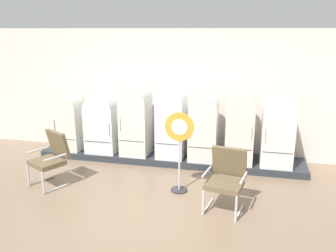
{
  "coord_description": "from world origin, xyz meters",
  "views": [
    {
      "loc": [
        1.71,
        -4.54,
        3.01
      ],
      "look_at": [
        0.04,
        2.75,
        0.92
      ],
      "focal_mm": 37.33,
      "sensor_mm": 36.0,
      "label": 1
    }
  ],
  "objects_px": {
    "refrigerator_6": "(278,129)",
    "armchair_right": "(226,176)",
    "sign_stand": "(179,150)",
    "refrigerator_0": "(70,120)",
    "armchair_left": "(51,156)",
    "refrigerator_4": "(204,125)",
    "refrigerator_5": "(240,126)",
    "refrigerator_2": "(136,119)",
    "refrigerator_3": "(171,122)",
    "refrigerator_1": "(102,122)"
  },
  "relations": [
    {
      "from": "armchair_right",
      "to": "refrigerator_6",
      "type": "bearing_deg",
      "value": 63.17
    },
    {
      "from": "armchair_right",
      "to": "armchair_left",
      "type": "bearing_deg",
      "value": 176.18
    },
    {
      "from": "refrigerator_4",
      "to": "armchair_right",
      "type": "relative_size",
      "value": 1.39
    },
    {
      "from": "refrigerator_5",
      "to": "refrigerator_4",
      "type": "bearing_deg",
      "value": 179.62
    },
    {
      "from": "armchair_left",
      "to": "refrigerator_6",
      "type": "bearing_deg",
      "value": 20.58
    },
    {
      "from": "refrigerator_4",
      "to": "sign_stand",
      "type": "xyz_separation_m",
      "value": [
        -0.27,
        -1.43,
        -0.11
      ]
    },
    {
      "from": "refrigerator_0",
      "to": "refrigerator_2",
      "type": "bearing_deg",
      "value": 0.08
    },
    {
      "from": "refrigerator_4",
      "to": "refrigerator_6",
      "type": "xyz_separation_m",
      "value": [
        1.58,
        -0.02,
        0.03
      ]
    },
    {
      "from": "sign_stand",
      "to": "armchair_left",
      "type": "bearing_deg",
      "value": -174.81
    },
    {
      "from": "refrigerator_2",
      "to": "refrigerator_3",
      "type": "xyz_separation_m",
      "value": [
        0.85,
        0.0,
        -0.02
      ]
    },
    {
      "from": "armchair_right",
      "to": "refrigerator_3",
      "type": "bearing_deg",
      "value": 125.96
    },
    {
      "from": "refrigerator_3",
      "to": "sign_stand",
      "type": "distance_m",
      "value": 1.52
    },
    {
      "from": "sign_stand",
      "to": "refrigerator_0",
      "type": "bearing_deg",
      "value": 154.39
    },
    {
      "from": "refrigerator_6",
      "to": "sign_stand",
      "type": "bearing_deg",
      "value": -142.62
    },
    {
      "from": "refrigerator_3",
      "to": "armchair_left",
      "type": "xyz_separation_m",
      "value": [
        -2.06,
        -1.67,
        -0.39
      ]
    },
    {
      "from": "refrigerator_4",
      "to": "armchair_left",
      "type": "height_order",
      "value": "refrigerator_4"
    },
    {
      "from": "refrigerator_4",
      "to": "sign_stand",
      "type": "distance_m",
      "value": 1.46
    },
    {
      "from": "refrigerator_5",
      "to": "armchair_left",
      "type": "height_order",
      "value": "refrigerator_5"
    },
    {
      "from": "armchair_right",
      "to": "sign_stand",
      "type": "distance_m",
      "value": 1.04
    },
    {
      "from": "refrigerator_5",
      "to": "refrigerator_6",
      "type": "relative_size",
      "value": 1.01
    },
    {
      "from": "refrigerator_6",
      "to": "armchair_left",
      "type": "xyz_separation_m",
      "value": [
        -4.38,
        -1.64,
        -0.37
      ]
    },
    {
      "from": "refrigerator_3",
      "to": "refrigerator_0",
      "type": "bearing_deg",
      "value": -179.87
    },
    {
      "from": "refrigerator_6",
      "to": "armchair_left",
      "type": "height_order",
      "value": "refrigerator_6"
    },
    {
      "from": "refrigerator_0",
      "to": "refrigerator_5",
      "type": "distance_m",
      "value": 4.05
    },
    {
      "from": "refrigerator_1",
      "to": "refrigerator_4",
      "type": "bearing_deg",
      "value": 0.21
    },
    {
      "from": "refrigerator_0",
      "to": "refrigerator_6",
      "type": "bearing_deg",
      "value": -0.19
    },
    {
      "from": "refrigerator_5",
      "to": "armchair_right",
      "type": "xyz_separation_m",
      "value": [
        -0.16,
        -1.89,
        -0.38
      ]
    },
    {
      "from": "refrigerator_0",
      "to": "armchair_left",
      "type": "relative_size",
      "value": 1.27
    },
    {
      "from": "refrigerator_1",
      "to": "refrigerator_4",
      "type": "xyz_separation_m",
      "value": [
        2.41,
        0.01,
        0.06
      ]
    },
    {
      "from": "refrigerator_3",
      "to": "armchair_right",
      "type": "height_order",
      "value": "refrigerator_3"
    },
    {
      "from": "refrigerator_0",
      "to": "refrigerator_5",
      "type": "height_order",
      "value": "refrigerator_5"
    },
    {
      "from": "refrigerator_6",
      "to": "refrigerator_2",
      "type": "bearing_deg",
      "value": 179.67
    },
    {
      "from": "refrigerator_6",
      "to": "armchair_right",
      "type": "relative_size",
      "value": 1.45
    },
    {
      "from": "refrigerator_3",
      "to": "refrigerator_6",
      "type": "height_order",
      "value": "refrigerator_3"
    },
    {
      "from": "refrigerator_0",
      "to": "armchair_right",
      "type": "distance_m",
      "value": 4.33
    },
    {
      "from": "refrigerator_3",
      "to": "armchair_left",
      "type": "distance_m",
      "value": 2.67
    },
    {
      "from": "refrigerator_0",
      "to": "refrigerator_3",
      "type": "bearing_deg",
      "value": 0.13
    },
    {
      "from": "refrigerator_0",
      "to": "refrigerator_5",
      "type": "xyz_separation_m",
      "value": [
        4.05,
        -0.0,
        0.11
      ]
    },
    {
      "from": "refrigerator_0",
      "to": "armchair_right",
      "type": "height_order",
      "value": "refrigerator_0"
    },
    {
      "from": "refrigerator_2",
      "to": "refrigerator_3",
      "type": "height_order",
      "value": "refrigerator_2"
    },
    {
      "from": "refrigerator_0",
      "to": "refrigerator_4",
      "type": "distance_m",
      "value": 3.25
    },
    {
      "from": "refrigerator_4",
      "to": "refrigerator_5",
      "type": "bearing_deg",
      "value": -0.38
    },
    {
      "from": "refrigerator_4",
      "to": "refrigerator_1",
      "type": "bearing_deg",
      "value": -179.79
    },
    {
      "from": "refrigerator_3",
      "to": "refrigerator_4",
      "type": "distance_m",
      "value": 0.74
    },
    {
      "from": "refrigerator_6",
      "to": "armchair_left",
      "type": "bearing_deg",
      "value": -159.42
    },
    {
      "from": "armchair_left",
      "to": "refrigerator_5",
      "type": "bearing_deg",
      "value": 24.78
    },
    {
      "from": "refrigerator_1",
      "to": "refrigerator_6",
      "type": "bearing_deg",
      "value": -0.16
    },
    {
      "from": "refrigerator_6",
      "to": "refrigerator_3",
      "type": "bearing_deg",
      "value": 179.48
    },
    {
      "from": "refrigerator_3",
      "to": "refrigerator_5",
      "type": "xyz_separation_m",
      "value": [
        1.54,
        -0.01,
        -0.01
      ]
    },
    {
      "from": "refrigerator_2",
      "to": "refrigerator_3",
      "type": "distance_m",
      "value": 0.85
    }
  ]
}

